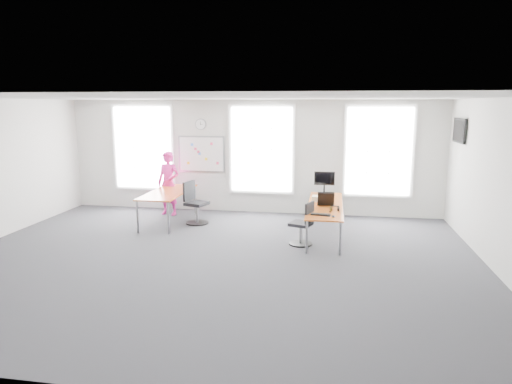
% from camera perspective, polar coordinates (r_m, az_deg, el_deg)
% --- Properties ---
extents(floor, '(10.00, 10.00, 0.00)m').
position_cam_1_polar(floor, '(8.69, -5.40, -8.51)').
color(floor, '#25252A').
rests_on(floor, ground).
extents(ceiling, '(10.00, 10.00, 0.00)m').
position_cam_1_polar(ceiling, '(8.20, -5.78, 11.67)').
color(ceiling, white).
rests_on(ceiling, ground).
extents(wall_back, '(10.00, 0.00, 10.00)m').
position_cam_1_polar(wall_back, '(12.18, -0.67, 4.43)').
color(wall_back, silver).
rests_on(wall_back, ground).
extents(wall_front, '(10.00, 0.00, 10.00)m').
position_cam_1_polar(wall_front, '(4.68, -18.53, -6.98)').
color(wall_front, silver).
rests_on(wall_front, ground).
extents(wall_right, '(0.00, 10.00, 10.00)m').
position_cam_1_polar(wall_right, '(8.52, 28.93, 0.18)').
color(wall_right, silver).
rests_on(wall_right, ground).
extents(window_left, '(1.60, 0.06, 2.20)m').
position_cam_1_polar(window_left, '(13.00, -13.88, 5.41)').
color(window_left, silver).
rests_on(window_left, wall_back).
extents(window_mid, '(1.60, 0.06, 2.20)m').
position_cam_1_polar(window_mid, '(12.08, 0.71, 5.33)').
color(window_mid, silver).
rests_on(window_mid, wall_back).
extents(window_right, '(1.60, 0.06, 2.20)m').
position_cam_1_polar(window_right, '(11.99, 15.07, 4.91)').
color(window_right, silver).
rests_on(window_right, wall_back).
extents(desk_right, '(0.76, 2.86, 0.70)m').
position_cam_1_polar(desk_right, '(10.23, 8.65, -1.80)').
color(desk_right, '#BA551E').
rests_on(desk_right, ground).
extents(desk_left, '(0.85, 2.13, 0.78)m').
position_cam_1_polar(desk_left, '(11.38, -10.92, -0.26)').
color(desk_left, '#BA551E').
rests_on(desk_left, ground).
extents(chair_right, '(0.53, 0.53, 0.92)m').
position_cam_1_polar(chair_right, '(9.52, 5.93, -4.25)').
color(chair_right, black).
rests_on(chair_right, ground).
extents(chair_left, '(0.59, 0.59, 1.04)m').
position_cam_1_polar(chair_left, '(11.24, -7.68, -1.63)').
color(chair_left, black).
rests_on(chair_left, ground).
extents(person, '(0.67, 0.50, 1.68)m').
position_cam_1_polar(person, '(12.16, -10.88, 1.07)').
color(person, '#E82796').
rests_on(person, ground).
extents(whiteboard, '(1.20, 0.03, 0.90)m').
position_cam_1_polar(whiteboard, '(12.46, -6.84, 4.73)').
color(whiteboard, white).
rests_on(whiteboard, wall_back).
extents(wall_clock, '(0.30, 0.04, 0.30)m').
position_cam_1_polar(wall_clock, '(12.40, -6.93, 8.41)').
color(wall_clock, gray).
rests_on(wall_clock, wall_back).
extents(tv, '(0.06, 0.90, 0.55)m').
position_cam_1_polar(tv, '(11.28, 24.11, 7.03)').
color(tv, black).
rests_on(tv, wall_right).
extents(keyboard, '(0.42, 0.21, 0.02)m').
position_cam_1_polar(keyboard, '(9.24, 8.12, -2.82)').
color(keyboard, black).
rests_on(keyboard, desk_right).
extents(mouse, '(0.08, 0.11, 0.04)m').
position_cam_1_polar(mouse, '(9.09, 9.65, -3.04)').
color(mouse, black).
rests_on(mouse, desk_right).
extents(lens_cap, '(0.07, 0.07, 0.01)m').
position_cam_1_polar(lens_cap, '(9.54, 9.25, -2.46)').
color(lens_cap, black).
rests_on(lens_cap, desk_right).
extents(headphones, '(0.20, 0.10, 0.11)m').
position_cam_1_polar(headphones, '(9.63, 9.77, -2.04)').
color(headphones, black).
rests_on(headphones, desk_right).
extents(laptop_sleeve, '(0.37, 0.24, 0.29)m').
position_cam_1_polar(laptop_sleeve, '(10.07, 8.73, -0.90)').
color(laptop_sleeve, black).
rests_on(laptop_sleeve, desk_right).
extents(paper_stack, '(0.36, 0.28, 0.12)m').
position_cam_1_polar(paper_stack, '(10.54, 7.97, -0.83)').
color(paper_stack, beige).
rests_on(paper_stack, desk_right).
extents(monitor, '(0.50, 0.20, 0.56)m').
position_cam_1_polar(monitor, '(11.35, 8.54, 1.42)').
color(monitor, black).
rests_on(monitor, desk_right).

